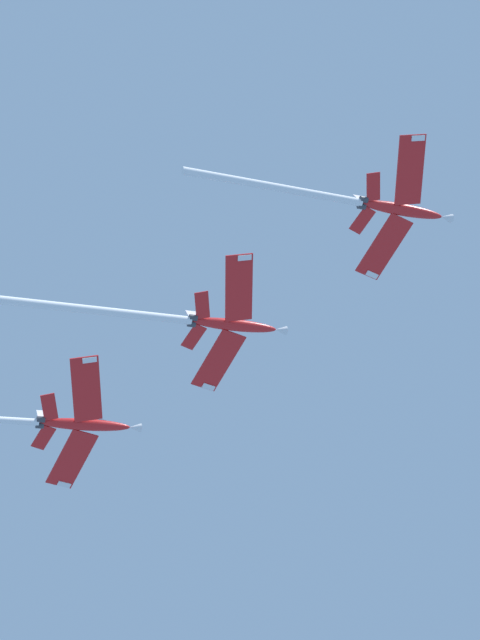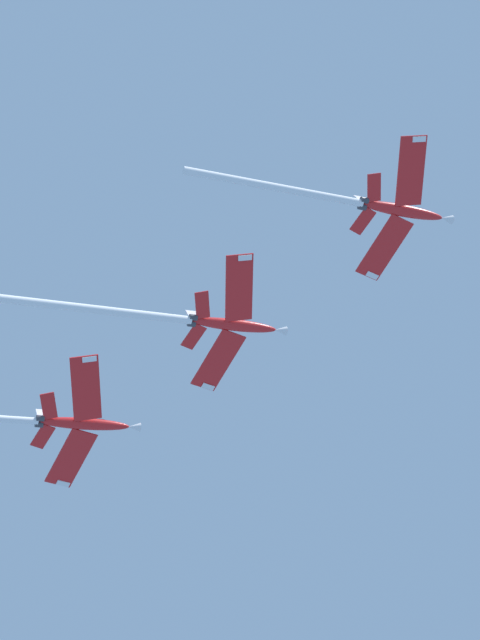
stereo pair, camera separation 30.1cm
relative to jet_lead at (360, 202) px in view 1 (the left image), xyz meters
The scene contains 3 objects.
jet_lead is the anchor object (origin of this frame).
jet_second 27.14m from the jet_lead, 63.45° to the left, with size 20.23×36.28×13.37m.
jet_third 50.63m from the jet_lead, 63.65° to the left, with size 21.45×41.62×14.22m.
Camera 1 is at (-16.45, 29.15, 1.54)m, focal length 55.62 mm.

